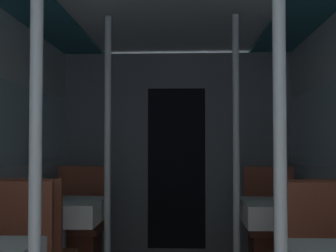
{
  "coord_description": "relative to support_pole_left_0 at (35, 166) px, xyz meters",
  "views": [
    {
      "loc": [
        0.13,
        -1.17,
        1.2
      ],
      "look_at": [
        -0.02,
        2.38,
        1.34
      ],
      "focal_mm": 50.0,
      "sensor_mm": 36.0,
      "label": 1
    }
  ],
  "objects": [
    {
      "name": "bulkhead_far",
      "position": [
        0.5,
        3.33,
        -0.01
      ],
      "size": [
        2.53,
        0.09,
        2.22
      ],
      "color": "slate",
      "rests_on": "ground_plane"
    },
    {
      "name": "support_pole_left_0",
      "position": [
        0.0,
        0.0,
        0.0
      ],
      "size": [
        0.05,
        0.05,
        2.22
      ],
      "color": "silver",
      "rests_on": "ground_plane"
    },
    {
      "name": "dining_table_left_1",
      "position": [
        -0.38,
        1.74,
        -0.47
      ],
      "size": [
        0.66,
        0.66,
        0.76
      ],
      "color": "#4C4C51",
      "rests_on": "ground_plane"
    },
    {
      "name": "chair_left_far_1",
      "position": [
        -0.38,
        2.32,
        -0.81
      ],
      "size": [
        0.46,
        0.46,
        0.99
      ],
      "rotation": [
        0.0,
        0.0,
        3.14
      ],
      "color": "brown",
      "rests_on": "ground_plane"
    },
    {
      "name": "support_pole_left_1",
      "position": [
        0.0,
        1.74,
        0.0
      ],
      "size": [
        0.05,
        0.05,
        2.22
      ],
      "color": "silver",
      "rests_on": "ground_plane"
    },
    {
      "name": "support_pole_right_0",
      "position": [
        1.01,
        0.0,
        0.0
      ],
      "size": [
        0.05,
        0.05,
        2.22
      ],
      "color": "silver",
      "rests_on": "ground_plane"
    },
    {
      "name": "dining_table_right_1",
      "position": [
        1.39,
        1.74,
        -0.47
      ],
      "size": [
        0.66,
        0.66,
        0.76
      ],
      "color": "#4C4C51",
      "rests_on": "ground_plane"
    },
    {
      "name": "chair_right_far_1",
      "position": [
        1.39,
        2.32,
        -0.81
      ],
      "size": [
        0.46,
        0.46,
        0.99
      ],
      "rotation": [
        0.0,
        0.0,
        3.14
      ],
      "color": "brown",
      "rests_on": "ground_plane"
    },
    {
      "name": "support_pole_right_1",
      "position": [
        1.01,
        1.74,
        0.0
      ],
      "size": [
        0.05,
        0.05,
        2.22
      ],
      "color": "silver",
      "rests_on": "ground_plane"
    }
  ]
}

